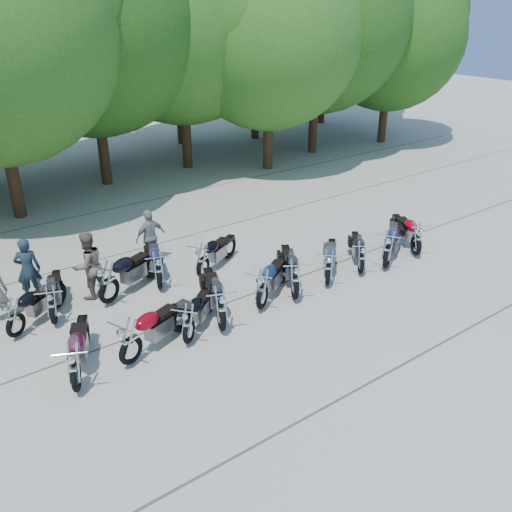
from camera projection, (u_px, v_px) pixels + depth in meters
ground at (291, 316)px, 13.65m from camera, size 90.00×90.00×0.00m
tree_4 at (87, 16)px, 20.60m from camera, size 9.13×9.13×11.20m
tree_5 at (180, 16)px, 22.89m from camera, size 9.04×9.04×11.10m
tree_6 at (269, 36)px, 23.06m from camera, size 8.00×8.00×9.82m
tree_7 at (318, 18)px, 25.47m from camera, size 8.79×8.79×10.79m
tree_8 at (391, 36)px, 27.92m from camera, size 7.53×7.53×9.25m
tree_12 at (89, 36)px, 24.12m from camera, size 7.88×7.88×9.67m
tree_13 at (175, 25)px, 27.34m from camera, size 8.31×8.31×10.20m
tree_14 at (255, 28)px, 28.56m from camera, size 8.02×8.02×9.84m
tree_15 at (327, 3)px, 31.90m from camera, size 9.67×9.67×11.86m
motorcycle_0 at (74, 366)px, 10.75m from camera, size 1.59×2.31×1.26m
motorcycle_1 at (130, 340)px, 11.53m from camera, size 2.40×1.46×1.30m
motorcycle_2 at (188, 323)px, 12.29m from camera, size 1.98×1.79×1.16m
motorcycle_3 at (221, 307)px, 12.72m from camera, size 1.59×2.49×1.35m
motorcycle_4 at (262, 288)px, 13.63m from camera, size 2.28×1.81×1.28m
motorcycle_5 at (295, 278)px, 14.07m from camera, size 1.83×2.38×1.33m
motorcycle_6 at (328, 267)px, 14.80m from camera, size 2.02×1.95×1.21m
motorcycle_7 at (361, 257)px, 15.44m from camera, size 1.77×1.98×1.16m
motorcycle_8 at (388, 248)px, 15.71m from camera, size 2.45×1.84×1.36m
motorcycle_9 at (417, 238)px, 16.53m from camera, size 1.65×2.28×1.26m
motorcycle_10 at (14, 316)px, 12.51m from camera, size 2.07×1.73×1.18m
motorcycle_11 at (52, 304)px, 13.02m from camera, size 1.37×2.19×1.19m
motorcycle_12 at (108, 281)px, 13.86m from camera, size 2.55×1.69×1.39m
motorcycle_13 at (158, 269)px, 14.59m from camera, size 1.43×2.35×1.27m
motorcycle_14 at (203, 260)px, 15.20m from camera, size 2.21×1.59×1.22m
rider_1 at (88, 266)px, 14.14m from camera, size 1.03×0.88×1.85m
rider_2 at (150, 237)px, 16.06m from camera, size 1.03×0.51×1.69m
rider_3 at (28, 269)px, 14.06m from camera, size 0.75×0.62×1.75m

